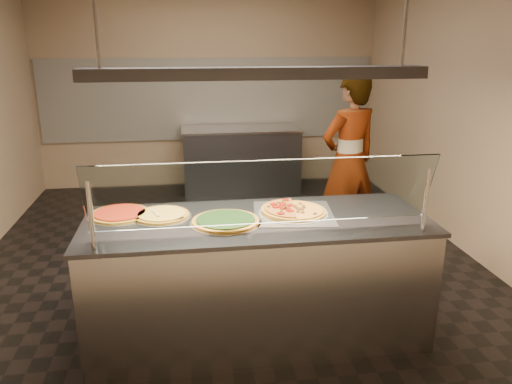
{
  "coord_description": "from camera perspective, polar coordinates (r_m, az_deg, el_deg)",
  "views": [
    {
      "loc": [
        -0.39,
        -4.55,
        2.17
      ],
      "look_at": [
        0.14,
        -0.87,
        1.02
      ],
      "focal_mm": 35.0,
      "sensor_mm": 36.0,
      "label": 1
    }
  ],
  "objects": [
    {
      "name": "ground",
      "position": [
        5.07,
        -3.03,
        -8.35
      ],
      "size": [
        5.0,
        6.0,
        0.02
      ],
      "primitive_type": "cube",
      "color": "black",
      "rests_on": "ground"
    },
    {
      "name": "wall_back",
      "position": [
        7.6,
        -5.38,
        12.04
      ],
      "size": [
        5.0,
        0.02,
        3.0
      ],
      "primitive_type": "cube",
      "color": "#988262",
      "rests_on": "ground"
    },
    {
      "name": "wall_front",
      "position": [
        1.73,
        5.6,
        -5.76
      ],
      "size": [
        5.0,
        0.02,
        3.0
      ],
      "primitive_type": "cube",
      "color": "#988262",
      "rests_on": "ground"
    },
    {
      "name": "wall_right",
      "position": [
        5.44,
        24.35,
        8.59
      ],
      "size": [
        0.02,
        6.0,
        3.0
      ],
      "primitive_type": "cube",
      "color": "#988262",
      "rests_on": "ground"
    },
    {
      "name": "tile_band",
      "position": [
        7.6,
        -5.33,
        10.52
      ],
      "size": [
        4.9,
        0.02,
        1.2
      ],
      "primitive_type": "cube",
      "color": "silver",
      "rests_on": "wall_back"
    },
    {
      "name": "serving_counter",
      "position": [
        3.77,
        0.11,
        -9.72
      ],
      "size": [
        2.47,
        0.94,
        0.93
      ],
      "color": "#B7B7BC",
      "rests_on": "ground"
    },
    {
      "name": "sneeze_guard",
      "position": [
        3.17,
        1.03,
        -0.2
      ],
      "size": [
        2.23,
        0.18,
        0.54
      ],
      "color": "#B7B7BC",
      "rests_on": "serving_counter"
    },
    {
      "name": "perforated_tray",
      "position": [
        3.69,
        4.27,
        -2.4
      ],
      "size": [
        0.64,
        0.64,
        0.01
      ],
      "color": "silver",
      "rests_on": "serving_counter"
    },
    {
      "name": "half_pizza_pepperoni",
      "position": [
        3.66,
        2.53,
        -2.08
      ],
      "size": [
        0.3,
        0.5,
        0.05
      ],
      "color": "#8B5E1B",
      "rests_on": "perforated_tray"
    },
    {
      "name": "half_pizza_sausage",
      "position": [
        3.71,
        5.99,
        -2.02
      ],
      "size": [
        0.3,
        0.5,
        0.04
      ],
      "color": "#8B5E1B",
      "rests_on": "perforated_tray"
    },
    {
      "name": "pizza_spinach",
      "position": [
        3.51,
        -3.5,
        -3.31
      ],
      "size": [
        0.5,
        0.5,
        0.03
      ],
      "color": "silver",
      "rests_on": "serving_counter"
    },
    {
      "name": "pizza_cheese",
      "position": [
        3.69,
        -10.72,
        -2.55
      ],
      "size": [
        0.43,
        0.43,
        0.03
      ],
      "color": "silver",
      "rests_on": "serving_counter"
    },
    {
      "name": "pizza_tomato",
      "position": [
        3.78,
        -15.3,
        -2.39
      ],
      "size": [
        0.46,
        0.46,
        0.03
      ],
      "color": "silver",
      "rests_on": "serving_counter"
    },
    {
      "name": "pizza_spatula",
      "position": [
        3.64,
        -10.62,
        -2.59
      ],
      "size": [
        0.24,
        0.21,
        0.02
      ],
      "color": "#B7B7BC",
      "rests_on": "pizza_spinach"
    },
    {
      "name": "prep_table",
      "position": [
        7.35,
        -1.73,
        3.76
      ],
      "size": [
        1.71,
        0.74,
        0.93
      ],
      "color": "#424248",
      "rests_on": "ground"
    },
    {
      "name": "worker",
      "position": [
        5.37,
        10.58,
        3.49
      ],
      "size": [
        0.79,
        0.66,
        1.85
      ],
      "primitive_type": "imported",
      "rotation": [
        0.0,
        0.0,
        3.51
      ],
      "color": "#454249",
      "rests_on": "ground"
    },
    {
      "name": "heat_lamp_housing",
      "position": [
        3.37,
        0.13,
        13.41
      ],
      "size": [
        2.3,
        0.18,
        0.08
      ],
      "primitive_type": "cube",
      "color": "#424248",
      "rests_on": "ceiling"
    }
  ]
}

